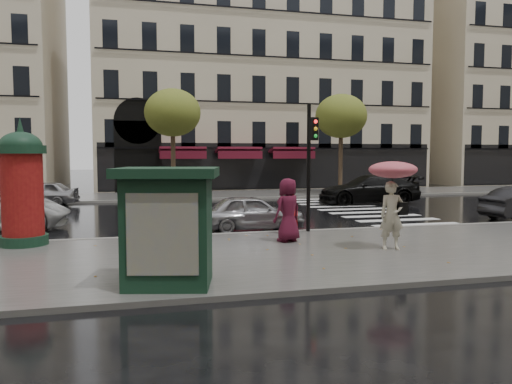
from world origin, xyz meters
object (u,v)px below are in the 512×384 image
object	(u,v)px
man_burgundy	(288,210)
car_black	(369,189)
woman_red	(289,211)
newsstand	(168,225)
car_far_silver	(40,193)
car_silver	(251,213)
woman_umbrella	(393,190)
traffic_light	(310,154)
morris_column	(22,184)

from	to	relation	value
man_burgundy	car_black	distance (m)	13.41
car_black	woman_red	bearing A→B (deg)	-33.76
woman_red	man_burgundy	world-z (taller)	man_burgundy
newsstand	car_far_silver	distance (m)	18.76
car_silver	man_burgundy	bearing A→B (deg)	-173.03
woman_umbrella	car_silver	distance (m)	5.74
woman_red	car_silver	distance (m)	1.98
woman_umbrella	car_far_silver	xyz separation A→B (m)	(-11.35, 15.76, -1.08)
traffic_light	woman_umbrella	bearing A→B (deg)	-73.39
man_burgundy	car_black	world-z (taller)	man_burgundy
woman_red	newsstand	xyz separation A→B (m)	(-4.23, -5.40, 0.45)
car_far_silver	man_burgundy	bearing A→B (deg)	39.52
traffic_light	car_far_silver	world-z (taller)	traffic_light
man_burgundy	newsstand	bearing A→B (deg)	22.34
morris_column	man_burgundy	bearing A→B (deg)	-10.06
woman_red	newsstand	size ratio (longest dim) A/B	0.64
man_burgundy	traffic_light	world-z (taller)	traffic_light
woman_umbrella	newsstand	bearing A→B (deg)	-159.84
woman_umbrella	car_far_silver	distance (m)	19.46
woman_umbrella	man_burgundy	xyz separation A→B (m)	(-2.33, 1.85, -0.69)
woman_umbrella	morris_column	xyz separation A→B (m)	(-9.73, 3.16, 0.10)
morris_column	newsstand	size ratio (longest dim) A/B	1.57
woman_red	man_burgundy	bearing A→B (deg)	43.83
woman_umbrella	car_far_silver	bearing A→B (deg)	125.76
man_burgundy	car_far_silver	bearing A→B (deg)	-82.07
morris_column	newsstand	distance (m)	6.54
car_far_silver	woman_red	bearing A→B (deg)	43.54
car_black	morris_column	bearing A→B (deg)	-53.54
newsstand	man_burgundy	bearing A→B (deg)	47.37
car_black	car_far_silver	distance (m)	17.37
woman_umbrella	morris_column	size ratio (longest dim) A/B	0.68
woman_red	traffic_light	size ratio (longest dim) A/B	0.35
morris_column	traffic_light	bearing A→B (deg)	2.13
traffic_light	car_black	xyz separation A→B (m)	(6.76, 9.09, -1.89)
man_burgundy	woman_umbrella	bearing A→B (deg)	116.54
traffic_light	newsstand	size ratio (longest dim) A/B	1.84
woman_red	car_far_silver	distance (m)	15.77
woman_umbrella	morris_column	distance (m)	10.24
woman_red	morris_column	bearing A→B (deg)	-26.66
woman_red	car_silver	bearing A→B (deg)	-92.63
traffic_light	man_burgundy	bearing A→B (deg)	-128.30
traffic_light	car_silver	world-z (taller)	traffic_light
woman_umbrella	traffic_light	xyz separation A→B (m)	(-1.04, 3.49, 0.94)
woman_umbrella	car_far_silver	size ratio (longest dim) A/B	0.64
woman_red	traffic_light	xyz separation A→B (m)	(0.83, 0.32, 1.83)
woman_umbrella	woman_red	world-z (taller)	woman_umbrella
man_burgundy	woman_red	bearing A→B (deg)	-134.54
traffic_light	car_far_silver	xyz separation A→B (m)	(-10.31, 12.28, -2.03)
car_far_silver	traffic_light	bearing A→B (deg)	46.59
woman_red	car_far_silver	xyz separation A→B (m)	(-9.49, 12.60, -0.20)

